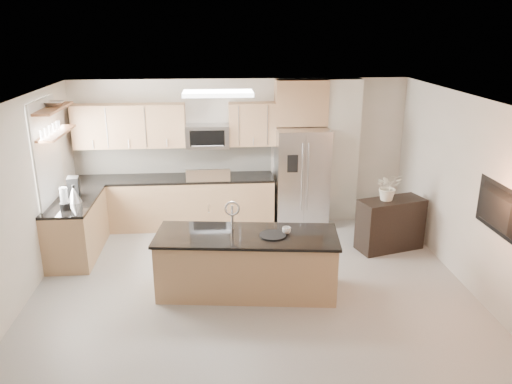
{
  "coord_description": "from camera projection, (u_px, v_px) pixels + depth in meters",
  "views": [
    {
      "loc": [
        -0.42,
        -5.63,
        3.49
      ],
      "look_at": [
        0.12,
        1.3,
        1.16
      ],
      "focal_mm": 35.0,
      "sensor_mm": 36.0,
      "label": 1
    }
  ],
  "objects": [
    {
      "name": "floor",
      "position": [
        254.0,
        309.0,
        6.46
      ],
      "size": [
        6.5,
        6.5,
        0.0
      ],
      "primitive_type": "plane",
      "color": "#9F9D98",
      "rests_on": "ground"
    },
    {
      "name": "ceiling",
      "position": [
        254.0,
        108.0,
        5.63
      ],
      "size": [
        6.0,
        6.5,
        0.02
      ],
      "primitive_type": "cube",
      "color": "white",
      "rests_on": "wall_back"
    },
    {
      "name": "wall_back",
      "position": [
        241.0,
        151.0,
        9.12
      ],
      "size": [
        6.0,
        0.02,
        2.6
      ],
      "primitive_type": "cube",
      "color": "beige",
      "rests_on": "floor"
    },
    {
      "name": "wall_right",
      "position": [
        492.0,
        208.0,
        6.27
      ],
      "size": [
        0.02,
        6.5,
        2.6
      ],
      "primitive_type": "cube",
      "color": "beige",
      "rests_on": "floor"
    },
    {
      "name": "back_counter",
      "position": [
        175.0,
        201.0,
        8.99
      ],
      "size": [
        3.55,
        0.66,
        1.44
      ],
      "color": "tan",
      "rests_on": "floor"
    },
    {
      "name": "left_counter",
      "position": [
        77.0,
        227.0,
        7.86
      ],
      "size": [
        0.66,
        1.5,
        0.92
      ],
      "color": "tan",
      "rests_on": "floor"
    },
    {
      "name": "range",
      "position": [
        209.0,
        200.0,
        9.03
      ],
      "size": [
        0.76,
        0.64,
        1.14
      ],
      "color": "black",
      "rests_on": "floor"
    },
    {
      "name": "upper_cabinets",
      "position": [
        167.0,
        125.0,
        8.7
      ],
      "size": [
        3.5,
        0.33,
        0.75
      ],
      "color": "#A77E5A",
      "rests_on": "wall_back"
    },
    {
      "name": "microwave",
      "position": [
        207.0,
        136.0,
        8.77
      ],
      "size": [
        0.76,
        0.4,
        0.4
      ],
      "color": "#B4B4B7",
      "rests_on": "upper_cabinets"
    },
    {
      "name": "refrigerator",
      "position": [
        301.0,
        177.0,
        8.97
      ],
      "size": [
        0.92,
        0.78,
        1.78
      ],
      "color": "#B4B4B7",
      "rests_on": "floor"
    },
    {
      "name": "partition_column",
      "position": [
        341.0,
        151.0,
        9.11
      ],
      "size": [
        0.6,
        0.3,
        2.6
      ],
      "primitive_type": "cube",
      "color": "beige",
      "rests_on": "floor"
    },
    {
      "name": "window",
      "position": [
        47.0,
        154.0,
        7.46
      ],
      "size": [
        0.04,
        1.15,
        1.65
      ],
      "color": "white",
      "rests_on": "wall_left"
    },
    {
      "name": "shelf_lower",
      "position": [
        55.0,
        133.0,
        7.47
      ],
      "size": [
        0.3,
        1.2,
        0.04
      ],
      "primitive_type": "cube",
      "color": "brown",
      "rests_on": "wall_left"
    },
    {
      "name": "shelf_upper",
      "position": [
        52.0,
        108.0,
        7.35
      ],
      "size": [
        0.3,
        1.2,
        0.04
      ],
      "primitive_type": "cube",
      "color": "brown",
      "rests_on": "wall_left"
    },
    {
      "name": "ceiling_fixture",
      "position": [
        218.0,
        93.0,
        7.13
      ],
      "size": [
        1.0,
        0.5,
        0.06
      ],
      "primitive_type": "cube",
      "color": "white",
      "rests_on": "ceiling"
    },
    {
      "name": "island",
      "position": [
        247.0,
        263.0,
        6.77
      ],
      "size": [
        2.52,
        1.16,
        1.27
      ],
      "rotation": [
        0.0,
        0.0,
        -0.12
      ],
      "color": "tan",
      "rests_on": "floor"
    },
    {
      "name": "credenza",
      "position": [
        390.0,
        224.0,
        8.08
      ],
      "size": [
        1.14,
        0.72,
        0.84
      ],
      "primitive_type": "cube",
      "rotation": [
        0.0,
        0.0,
        0.28
      ],
      "color": "black",
      "rests_on": "floor"
    },
    {
      "name": "cup",
      "position": [
        286.0,
        230.0,
        6.65
      ],
      "size": [
        0.15,
        0.15,
        0.09
      ],
      "primitive_type": "imported",
      "rotation": [
        0.0,
        0.0,
        -0.29
      ],
      "color": "white",
      "rests_on": "island"
    },
    {
      "name": "platter",
      "position": [
        273.0,
        235.0,
        6.59
      ],
      "size": [
        0.46,
        0.46,
        0.02
      ],
      "primitive_type": "cylinder",
      "rotation": [
        0.0,
        0.0,
        0.36
      ],
      "color": "black",
      "rests_on": "island"
    },
    {
      "name": "blender",
      "position": [
        64.0,
        200.0,
        7.27
      ],
      "size": [
        0.15,
        0.15,
        0.34
      ],
      "color": "black",
      "rests_on": "left_counter"
    },
    {
      "name": "kettle",
      "position": [
        74.0,
        195.0,
        7.58
      ],
      "size": [
        0.22,
        0.22,
        0.27
      ],
      "color": "#B4B4B7",
      "rests_on": "left_counter"
    },
    {
      "name": "coffee_maker",
      "position": [
        74.0,
        187.0,
        7.81
      ],
      "size": [
        0.2,
        0.23,
        0.32
      ],
      "color": "black",
      "rests_on": "left_counter"
    },
    {
      "name": "bowl",
      "position": [
        53.0,
        103.0,
        7.42
      ],
      "size": [
        0.45,
        0.45,
        0.09
      ],
      "primitive_type": "imported",
      "rotation": [
        0.0,
        0.0,
        -0.2
      ],
      "color": "#B4B4B7",
      "rests_on": "shelf_upper"
    },
    {
      "name": "flower_vase",
      "position": [
        389.0,
        180.0,
        7.84
      ],
      "size": [
        0.66,
        0.59,
        0.67
      ],
      "primitive_type": "imported",
      "rotation": [
        0.0,
        0.0,
        0.12
      ],
      "color": "white",
      "rests_on": "credenza"
    },
    {
      "name": "television",
      "position": [
        494.0,
        210.0,
        6.06
      ],
      "size": [
        0.14,
        1.08,
        0.62
      ],
      "primitive_type": "imported",
      "rotation": [
        0.0,
        0.0,
        1.57
      ],
      "color": "black",
      "rests_on": "wall_right"
    }
  ]
}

